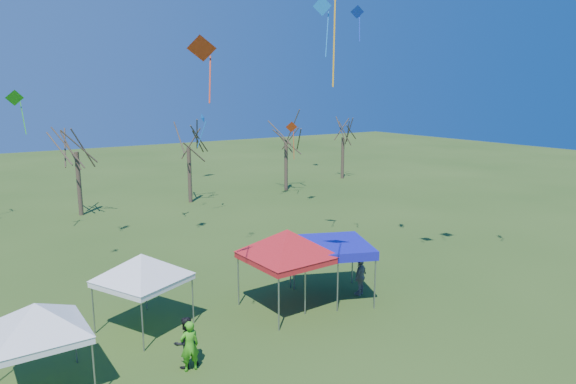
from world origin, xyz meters
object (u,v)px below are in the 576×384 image
at_px(tree_4, 286,123).
at_px(person_grey, 360,276).
at_px(tree_2, 75,129).
at_px(person_green, 190,346).
at_px(tent_blue, 331,247).
at_px(tree_3, 188,127).
at_px(tree_5, 343,123).
at_px(tent_red, 287,235).
at_px(tent_white_mid, 142,259).
at_px(tent_white_west, 35,309).
at_px(person_dark, 186,342).

xyz_separation_m(tree_4, person_grey, (-10.80, -22.17, -5.22)).
distance_m(tree_2, person_green, 24.90).
distance_m(tree_4, tent_blue, 25.13).
bearing_deg(tree_3, tree_5, 6.52).
distance_m(tree_5, tent_red, 32.85).
bearing_deg(tree_5, tent_white_mid, -141.86).
height_order(tree_4, tent_white_west, tree_4).
bearing_deg(person_grey, tree_4, -139.61).
bearing_deg(tent_blue, tent_red, 176.88).
bearing_deg(person_dark, person_green, 86.10).
bearing_deg(tent_white_mid, tent_white_west, -148.39).
height_order(tree_2, tent_red, tree_2).
distance_m(person_dark, person_grey, 8.94).
distance_m(tree_2, tree_3, 8.41).
relative_size(tree_4, tent_blue, 1.90).
xyz_separation_m(tree_2, tent_blue, (5.61, -22.07, -4.00)).
bearing_deg(tree_5, tent_red, -133.81).
distance_m(tent_white_west, person_dark, 4.66).
height_order(tree_3, tent_white_mid, tree_3).
bearing_deg(tent_white_west, tree_3, 57.31).
bearing_deg(tree_5, tent_blue, -130.76).
bearing_deg(tent_red, tree_3, 77.01).
height_order(tree_4, person_green, tree_4).
xyz_separation_m(tent_white_west, tent_white_mid, (3.96, 2.44, 0.11)).
height_order(tent_white_mid, person_grey, tent_white_mid).
relative_size(tree_2, tent_white_mid, 2.24).
height_order(tent_red, person_grey, tent_red).
xyz_separation_m(tent_blue, person_grey, (1.31, -0.48, -1.45)).
bearing_deg(tree_5, person_green, -137.21).
xyz_separation_m(tent_blue, person_green, (-7.51, -2.15, -1.44)).
xyz_separation_m(tree_4, person_green, (-19.62, -23.85, -5.21)).
bearing_deg(tent_blue, tree_5, 49.24).
relative_size(tree_2, tent_white_west, 2.19).
bearing_deg(tree_3, tent_blue, -97.32).
height_order(tree_2, tree_4, tree_2).
height_order(tent_white_mid, person_dark, tent_white_mid).
bearing_deg(tree_3, person_dark, -113.59).
relative_size(tree_5, tent_white_mid, 2.04).
height_order(tree_2, tent_white_west, tree_2).
relative_size(tent_blue, person_dark, 2.41).
bearing_deg(tree_2, tent_blue, -75.74).
bearing_deg(tree_5, tree_2, -176.30).
height_order(tent_white_mid, tent_red, tent_red).
distance_m(tree_5, person_dark, 38.27).
distance_m(tree_4, person_grey, 25.21).
bearing_deg(tent_white_mid, person_dark, -86.46).
distance_m(tree_3, tree_4, 9.32).
height_order(tree_4, tent_red, tree_4).
bearing_deg(tent_white_mid, tree_2, 84.07).
xyz_separation_m(tree_3, tent_white_west, (-14.48, -22.57, -3.42)).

